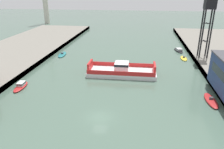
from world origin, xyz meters
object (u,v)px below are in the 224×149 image
object	(u,v)px
chain_ferry	(122,71)
moored_boat_near_left	(184,58)
moored_boat_mid_left	(179,50)
moored_boat_far_left	(21,86)
moored_boat_near_right	(211,100)
moored_boat_mid_right	(62,54)
crane_tower	(209,11)

from	to	relation	value
chain_ferry	moored_boat_near_left	xyz separation A→B (m)	(18.70, 16.72, -0.86)
moored_boat_mid_left	moored_boat_far_left	size ratio (longest dim) A/B	1.21
moored_boat_near_left	moored_boat_mid_left	size ratio (longest dim) A/B	0.74
moored_boat_near_right	moored_boat_mid_left	xyz separation A→B (m)	(-1.03, 38.46, 0.13)
moored_boat_near_right	moored_boat_mid_right	xyz separation A→B (m)	(-41.48, 27.77, -0.05)
moored_boat_near_right	moored_boat_far_left	bearing A→B (deg)	178.60
moored_boat_far_left	crane_tower	xyz separation A→B (m)	(46.32, 26.97, 14.78)
moored_boat_mid_right	crane_tower	bearing A→B (deg)	0.27
chain_ferry	moored_boat_mid_right	world-z (taller)	chain_ferry
crane_tower	moored_boat_mid_left	bearing A→B (deg)	118.02
moored_boat_near_right	moored_boat_far_left	distance (m)	41.79
moored_boat_mid_right	crane_tower	distance (m)	48.41
moored_boat_near_right	moored_boat_mid_right	size ratio (longest dim) A/B	0.93
moored_boat_near_left	moored_boat_mid_right	world-z (taller)	moored_boat_mid_right
chain_ferry	moored_boat_mid_left	distance (m)	31.94
chain_ferry	crane_tower	size ratio (longest dim) A/B	1.00
chain_ferry	moored_boat_near_right	size ratio (longest dim) A/B	2.61
moored_boat_far_left	crane_tower	world-z (taller)	crane_tower
moored_boat_mid_right	moored_boat_far_left	xyz separation A→B (m)	(-0.30, -26.75, 0.23)
chain_ferry	moored_boat_near_left	distance (m)	25.10
moored_boat_near_left	moored_boat_mid_right	xyz separation A→B (m)	(-40.75, -1.30, 0.02)
chain_ferry	moored_boat_mid_left	xyz separation A→B (m)	(18.40, 26.10, -0.66)
moored_boat_far_left	moored_boat_mid_right	bearing A→B (deg)	89.37
crane_tower	moored_boat_near_left	bearing A→B (deg)	168.31
moored_boat_near_left	moored_boat_mid_right	size ratio (longest dim) A/B	0.75
moored_boat_near_left	moored_boat_mid_right	bearing A→B (deg)	-178.17
moored_boat_near_right	crane_tower	bearing A→B (deg)	80.79
chain_ferry	moored_boat_near_right	xyz separation A→B (m)	(19.43, -12.36, -0.78)
moored_boat_mid_right	moored_boat_far_left	size ratio (longest dim) A/B	1.21
moored_boat_near_right	moored_boat_near_left	bearing A→B (deg)	91.44
moored_boat_mid_right	moored_boat_far_left	world-z (taller)	moored_boat_far_left
chain_ferry	moored_boat_near_left	bearing A→B (deg)	41.80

